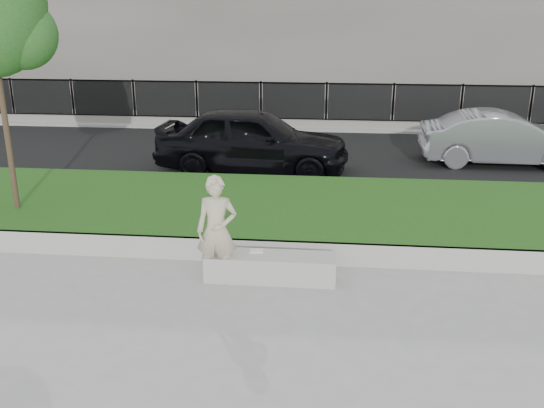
# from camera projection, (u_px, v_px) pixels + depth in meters

# --- Properties ---
(ground) EXTENTS (90.00, 90.00, 0.00)m
(ground) POSITION_uv_depth(u_px,v_px,m) (209.00, 288.00, 9.35)
(ground) COLOR gray
(ground) RESTS_ON ground
(grass_bank) EXTENTS (34.00, 4.00, 0.40)m
(grass_bank) POSITION_uv_depth(u_px,v_px,m) (238.00, 211.00, 12.11)
(grass_bank) COLOR black
(grass_bank) RESTS_ON ground
(grass_kerb) EXTENTS (34.00, 0.08, 0.40)m
(grass_kerb) POSITION_uv_depth(u_px,v_px,m) (221.00, 250.00, 10.26)
(grass_kerb) COLOR #A6A39B
(grass_kerb) RESTS_ON ground
(street) EXTENTS (34.00, 7.00, 0.04)m
(street) POSITION_uv_depth(u_px,v_px,m) (268.00, 154.00, 17.35)
(street) COLOR black
(street) RESTS_ON ground
(far_pavement) EXTENTS (34.00, 3.00, 0.12)m
(far_pavement) POSITION_uv_depth(u_px,v_px,m) (281.00, 122.00, 21.57)
(far_pavement) COLOR gray
(far_pavement) RESTS_ON ground
(iron_fence) EXTENTS (32.00, 0.30, 1.50)m
(iron_fence) POSITION_uv_depth(u_px,v_px,m) (279.00, 113.00, 20.48)
(iron_fence) COLOR slate
(iron_fence) RESTS_ON far_pavement
(stone_bench) EXTENTS (2.06, 0.51, 0.42)m
(stone_bench) POSITION_uv_depth(u_px,v_px,m) (270.00, 267.00, 9.57)
(stone_bench) COLOR #A6A39B
(stone_bench) RESTS_ON ground
(man) EXTENTS (0.64, 0.44, 1.72)m
(man) POSITION_uv_depth(u_px,v_px,m) (217.00, 230.00, 9.30)
(man) COLOR #C0B494
(man) RESTS_ON ground
(book) EXTENTS (0.23, 0.18, 0.02)m
(book) POSITION_uv_depth(u_px,v_px,m) (256.00, 251.00, 9.63)
(book) COLOR #EEE4CE
(book) RESTS_ON stone_bench
(car_dark) EXTENTS (4.96, 2.29, 1.64)m
(car_dark) POSITION_uv_depth(u_px,v_px,m) (252.00, 140.00, 15.22)
(car_dark) COLOR black
(car_dark) RESTS_ON street
(car_silver) EXTENTS (4.24, 1.54, 1.39)m
(car_silver) POSITION_uv_depth(u_px,v_px,m) (503.00, 139.00, 15.95)
(car_silver) COLOR gray
(car_silver) RESTS_ON street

